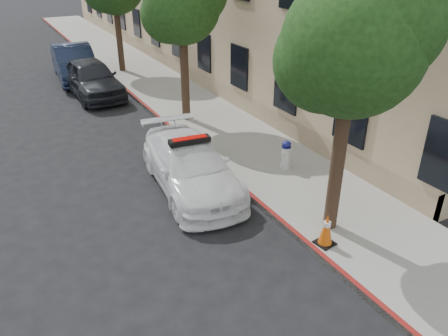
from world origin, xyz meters
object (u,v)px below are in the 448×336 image
traffic_cone (326,230)px  police_car (190,166)px  fire_hydrant (286,155)px  parked_car_mid (92,78)px  parked_car_far (74,63)px

traffic_cone → police_car: bearing=109.8°
police_car → fire_hydrant: police_car is taller
police_car → traffic_cone: bearing=-63.8°
parked_car_mid → parked_car_far: parked_car_far is taller
fire_hydrant → traffic_cone: bearing=-127.6°
parked_car_mid → traffic_cone: (1.71, -13.36, -0.27)m
parked_car_mid → police_car: bearing=-91.0°
police_car → fire_hydrant: (2.79, -0.49, -0.11)m
police_car → fire_hydrant: bearing=-3.5°
parked_car_mid → traffic_cone: 13.47m
parked_car_far → traffic_cone: bearing=-80.0°
parked_car_far → traffic_cone: (1.80, -16.43, -0.30)m
parked_car_far → traffic_cone: 16.53m
traffic_cone → fire_hydrant: bearing=67.7°
parked_car_mid → fire_hydrant: bearing=-75.7°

